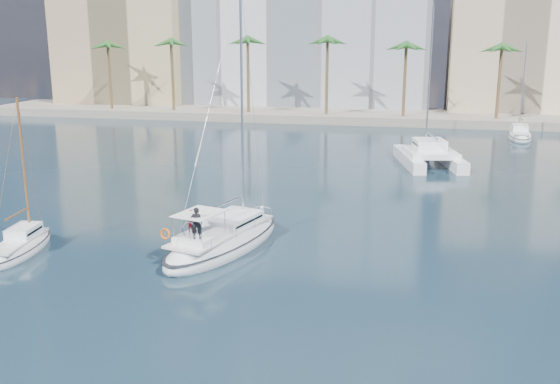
# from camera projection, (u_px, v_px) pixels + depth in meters

# --- Properties ---
(ground) EXTENTS (160.00, 160.00, 0.00)m
(ground) POSITION_uv_depth(u_px,v_px,m) (281.00, 251.00, 36.45)
(ground) COLOR black
(ground) RESTS_ON ground
(quay) EXTENTS (120.00, 14.00, 1.20)m
(quay) POSITION_uv_depth(u_px,v_px,m) (366.00, 116.00, 94.15)
(quay) COLOR gray
(quay) RESTS_ON ground
(building_modern) EXTENTS (42.00, 16.00, 28.00)m
(building_modern) POSITION_uv_depth(u_px,v_px,m) (303.00, 26.00, 104.76)
(building_modern) COLOR silver
(building_modern) RESTS_ON ground
(building_tan_left) EXTENTS (22.00, 14.00, 22.00)m
(building_tan_left) POSITION_uv_depth(u_px,v_px,m) (128.00, 44.00, 107.87)
(building_tan_left) COLOR tan
(building_tan_left) RESTS_ON ground
(building_beige) EXTENTS (20.00, 14.00, 20.00)m
(building_beige) POSITION_uv_depth(u_px,v_px,m) (516.00, 52.00, 95.88)
(building_beige) COLOR beige
(building_beige) RESTS_ON ground
(palm_left) EXTENTS (3.60, 3.60, 12.30)m
(palm_left) POSITION_uv_depth(u_px,v_px,m) (142.00, 50.00, 95.02)
(palm_left) COLOR brown
(palm_left) RESTS_ON ground
(palm_centre) EXTENTS (3.60, 3.60, 12.30)m
(palm_centre) POSITION_uv_depth(u_px,v_px,m) (366.00, 51.00, 88.01)
(palm_centre) COLOR brown
(palm_centre) RESTS_ON ground
(main_sloop) EXTENTS (6.29, 11.45, 16.21)m
(main_sloop) POSITION_uv_depth(u_px,v_px,m) (224.00, 241.00, 36.76)
(main_sloop) COLOR white
(main_sloop) RESTS_ON ground
(small_sloop) EXTENTS (2.82, 6.73, 9.39)m
(small_sloop) POSITION_uv_depth(u_px,v_px,m) (20.00, 247.00, 36.10)
(small_sloop) COLOR white
(small_sloop) RESTS_ON ground
(catamaran) EXTENTS (7.21, 11.12, 15.18)m
(catamaran) POSITION_uv_depth(u_px,v_px,m) (429.00, 154.00, 60.93)
(catamaran) COLOR white
(catamaran) RESTS_ON ground
(seagull) EXTENTS (1.18, 0.51, 0.22)m
(seagull) POSITION_uv_depth(u_px,v_px,m) (262.00, 207.00, 43.57)
(seagull) COLOR silver
(seagull) RESTS_ON ground
(moored_yacht_a) EXTENTS (3.37, 9.52, 11.90)m
(moored_yacht_a) POSITION_uv_depth(u_px,v_px,m) (519.00, 139.00, 76.90)
(moored_yacht_a) COLOR white
(moored_yacht_a) RESTS_ON ground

